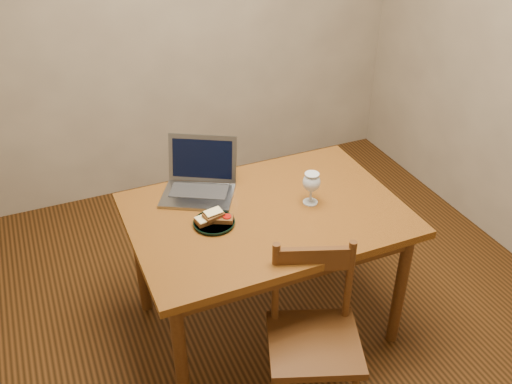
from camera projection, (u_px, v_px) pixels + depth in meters
name	position (u px, v px, depth m)	size (l,w,h in m)	color
floor	(277.00, 314.00, 3.20)	(3.20, 3.20, 0.02)	black
back_wall	(177.00, 6.00, 3.73)	(3.20, 0.02, 2.60)	gray
table	(266.00, 226.00, 2.78)	(1.30, 0.90, 0.74)	#4F2A0D
chair	(314.00, 331.00, 2.46)	(0.50, 0.49, 0.43)	#42220D
plate	(214.00, 223.00, 2.64)	(0.20, 0.20, 0.02)	black
sandwich_cheese	(207.00, 219.00, 2.62)	(0.10, 0.06, 0.03)	#381E0C
sandwich_tomato	(222.00, 218.00, 2.63)	(0.10, 0.06, 0.03)	#381E0C
sandwich_top	(213.00, 214.00, 2.62)	(0.09, 0.06, 0.03)	#381E0C
milk_glass	(311.00, 188.00, 2.75)	(0.09, 0.09, 0.17)	white
laptop	(200.00, 178.00, 2.86)	(0.46, 0.45, 0.25)	slate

